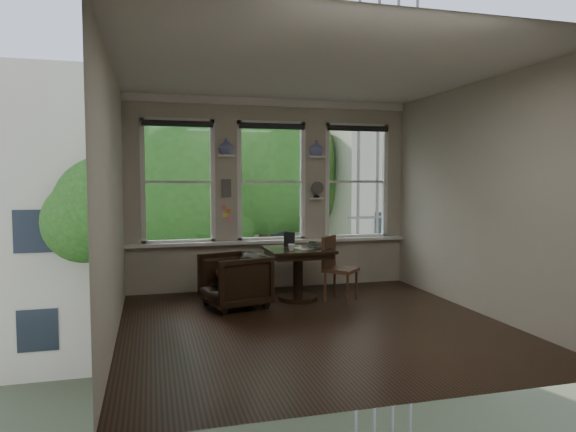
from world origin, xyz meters
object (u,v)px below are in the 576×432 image
object	(u,v)px
side_chair_right	(341,269)
laptop	(312,248)
armchair_left	(234,280)
table	(298,274)
mug	(291,247)

from	to	relation	value
side_chair_right	laptop	world-z (taller)	side_chair_right
armchair_left	laptop	size ratio (longest dim) A/B	2.73
side_chair_right	table	bearing A→B (deg)	111.48
table	mug	xyz separation A→B (m)	(-0.16, -0.21, 0.42)
table	armchair_left	size ratio (longest dim) A/B	1.11
table	side_chair_right	world-z (taller)	side_chair_right
armchair_left	mug	size ratio (longest dim) A/B	8.16
armchair_left	laptop	world-z (taller)	laptop
side_chair_right	laptop	size ratio (longest dim) A/B	3.10
laptop	mug	xyz separation A→B (m)	(-0.33, -0.09, 0.03)
laptop	armchair_left	bearing A→B (deg)	-159.04
table	laptop	bearing A→B (deg)	-35.64
side_chair_right	laptop	distance (m)	0.51
armchair_left	side_chair_right	xyz separation A→B (m)	(1.53, -0.03, 0.09)
armchair_left	table	bearing A→B (deg)	85.97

